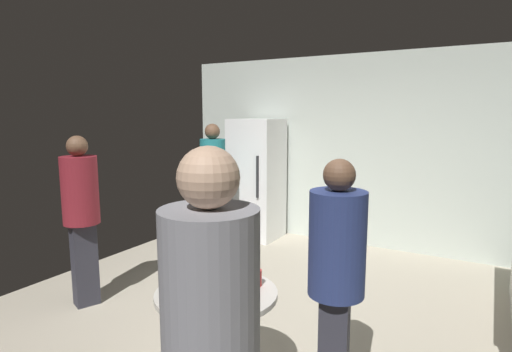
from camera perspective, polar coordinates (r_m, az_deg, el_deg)
The scene contains 11 objects.
ground_plane at distance 4.09m, azimuth 1.29°, elevation -19.54°, with size 5.20×5.20×0.10m, color #B2A893.
wall_back at distance 6.07m, azimuth 13.36°, elevation 3.36°, with size 5.32×0.06×2.70m, color beige.
refrigerator at distance 6.27m, azimuth 0.08°, elevation -0.39°, with size 0.70×0.68×1.80m.
foreground_table at distance 2.85m, azimuth -5.43°, elevation -17.43°, with size 0.80×0.80×0.73m.
beer_bottle_amber at distance 2.63m, azimuth -8.60°, elevation -15.29°, with size 0.06×0.06×0.23m.
beer_bottle_brown at distance 2.71m, azimuth -10.67°, elevation -14.65°, with size 0.06×0.06×0.23m.
beer_bottle_green at distance 2.79m, azimuth -10.36°, elevation -13.90°, with size 0.06×0.06×0.23m.
plastic_cup_red at distance 2.86m, azimuth -0.03°, elevation -13.82°, with size 0.08×0.08×0.11m, color red.
person_in_maroon_shirt at distance 4.34m, azimuth -22.93°, elevation -4.05°, with size 0.44×0.44×1.68m.
person_in_navy_shirt at distance 2.59m, azimuth 11.00°, elevation -12.68°, with size 0.40×0.40×1.62m.
person_in_teal_shirt at distance 5.63m, azimuth -5.93°, elevation -0.17°, with size 0.46×0.46×1.75m.
Camera 1 is at (1.73, -3.17, 1.88)m, focal length 29.07 mm.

